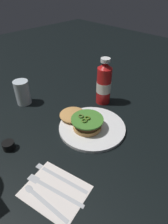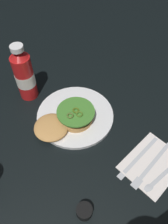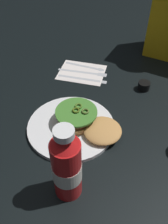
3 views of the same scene
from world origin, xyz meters
The scene contains 9 objects.
ground_plane centered at (0.00, 0.00, 0.00)m, with size 3.00×3.00×0.00m, color black.
dinner_plate centered at (-0.14, -0.02, 0.01)m, with size 0.27×0.27×0.01m, color white.
burger_sandwich centered at (-0.10, 0.00, 0.03)m, with size 0.21×0.13×0.05m.
ketchup_bottle centered at (-0.04, -0.21, 0.10)m, with size 0.07×0.07×0.22m.
condiment_cup centered at (0.00, 0.28, 0.02)m, with size 0.04×0.04×0.03m, color black.
napkin centered at (-0.25, 0.26, 0.00)m, with size 0.18×0.15×0.00m, color white.
butter_knife centered at (-0.22, 0.23, 0.00)m, with size 0.19×0.06×0.00m.
fork_utensil centered at (-0.24, 0.27, 0.00)m, with size 0.20×0.07×0.00m.
spoon_utensil centered at (-0.24, 0.31, 0.00)m, with size 0.18×0.04×0.00m.
Camera 3 is at (0.14, -0.46, 0.57)m, focal length 38.90 mm.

